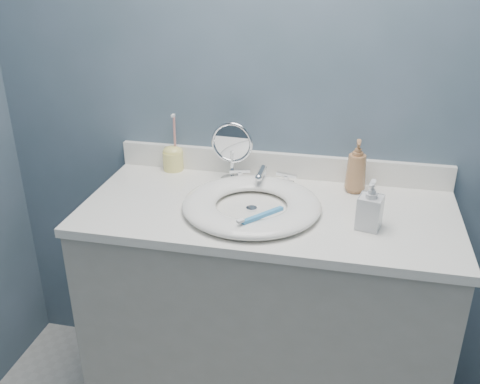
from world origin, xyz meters
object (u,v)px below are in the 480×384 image
(makeup_mirror, at_px, (232,150))
(soap_bottle_clear, at_px, (370,205))
(soap_bottle_amber, at_px, (357,166))
(toothbrush_holder, at_px, (173,157))

(makeup_mirror, xyz_separation_m, soap_bottle_clear, (0.48, -0.25, -0.04))
(makeup_mirror, xyz_separation_m, soap_bottle_amber, (0.44, 0.01, -0.03))
(makeup_mirror, distance_m, toothbrush_holder, 0.26)
(toothbrush_holder, bearing_deg, soap_bottle_amber, -4.35)
(makeup_mirror, bearing_deg, toothbrush_holder, 168.37)
(soap_bottle_amber, height_order, soap_bottle_clear, soap_bottle_amber)
(soap_bottle_clear, bearing_deg, toothbrush_holder, 170.08)
(soap_bottle_amber, distance_m, toothbrush_holder, 0.68)
(makeup_mirror, distance_m, soap_bottle_amber, 0.44)
(soap_bottle_clear, height_order, toothbrush_holder, toothbrush_holder)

